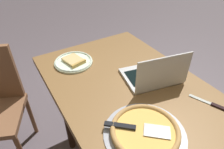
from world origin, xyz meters
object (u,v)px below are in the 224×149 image
Objects in this scene: pizza_plate at (74,62)px; table_knife at (212,104)px; dining_table at (128,95)px; pizza_tray at (145,131)px; laptop at (154,75)px.

pizza_plate is 0.89m from table_knife.
dining_table is 3.25× the size of pizza_tray.
pizza_tray is (-0.32, 0.14, 0.10)m from dining_table.
laptop is 0.98× the size of pizza_tray.
laptop is 1.93× the size of table_knife.
pizza_plate reaches higher than dining_table.
dining_table is at bearing 75.70° from laptop.
pizza_plate is at bearing 25.71° from dining_table.
pizza_plate is (0.39, 0.19, 0.09)m from dining_table.
laptop is at bearing -104.30° from dining_table.
pizza_tray is at bearing 134.14° from laptop.
table_knife is (-0.32, -0.13, -0.04)m from laptop.
dining_table is 6.39× the size of table_knife.
dining_table is at bearing 38.29° from table_knife.
pizza_tray is at bearing 84.82° from table_knife.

